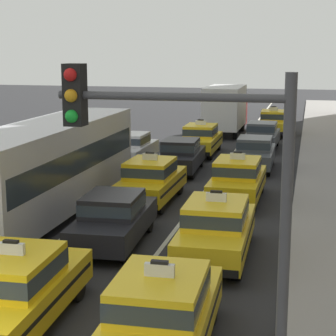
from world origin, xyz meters
TOP-DOWN VIEW (x-y plane):
  - lane_stripe_left_center at (-1.60, 20.00)m, footprint 0.14×80.00m
  - lane_stripe_center_right at (1.60, 20.00)m, footprint 0.14×80.00m
  - bus_left_second at (-3.10, 11.22)m, footprint 2.56×11.21m
  - sedan_left_third at (-3.04, 20.73)m, footprint 1.77×4.31m
  - taxi_center_nearest at (-0.10, 2.88)m, footprint 1.98×4.62m
  - sedan_center_second at (0.15, 8.47)m, footprint 1.99×4.39m
  - taxi_center_third at (-0.08, 13.57)m, footprint 1.85×4.57m
  - sedan_center_fourth at (-0.16, 19.30)m, footprint 1.93×4.37m
  - taxi_center_fifth at (-0.12, 24.30)m, footprint 1.87×4.58m
  - box_truck_center_sixth at (0.10, 32.67)m, footprint 2.32×6.97m
  - taxi_right_nearest at (3.12, 2.43)m, footprint 1.96×4.61m
  - taxi_right_second at (3.28, 8.06)m, footprint 1.90×4.59m
  - taxi_right_third at (3.09, 14.48)m, footprint 1.84×4.57m
  - sedan_right_fourth at (3.16, 20.81)m, footprint 1.81×4.32m
  - sedan_right_fifth at (3.02, 26.85)m, footprint 1.85×4.34m
  - taxi_right_sixth at (3.28, 32.86)m, footprint 1.93×4.61m
  - traffic_light_pole at (4.49, -0.79)m, footprint 2.87×0.33m

SIDE VIEW (x-z plane):
  - lane_stripe_left_center at x=-1.60m, z-range 0.00..0.01m
  - lane_stripe_center_right at x=1.60m, z-range 0.00..0.01m
  - sedan_left_third at x=-3.04m, z-range 0.06..1.64m
  - sedan_center_second at x=0.15m, z-range 0.06..1.64m
  - sedan_center_fourth at x=-0.16m, z-range 0.06..1.64m
  - sedan_right_fourth at x=3.16m, z-range 0.06..1.64m
  - sedan_right_fifth at x=3.02m, z-range 0.06..1.64m
  - taxi_center_nearest at x=-0.10m, z-range -0.10..1.86m
  - taxi_center_third at x=-0.08m, z-range -0.10..1.86m
  - taxi_center_fifth at x=-0.12m, z-range -0.10..1.86m
  - taxi_right_nearest at x=3.12m, z-range -0.10..1.86m
  - taxi_right_second at x=3.28m, z-range -0.10..1.86m
  - taxi_right_third at x=3.09m, z-range -0.10..1.86m
  - taxi_right_sixth at x=3.28m, z-range -0.10..1.86m
  - box_truck_center_sixth at x=0.10m, z-range 0.14..3.41m
  - bus_left_second at x=-3.10m, z-range 0.21..3.43m
  - traffic_light_pole at x=4.49m, z-range 1.03..6.61m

